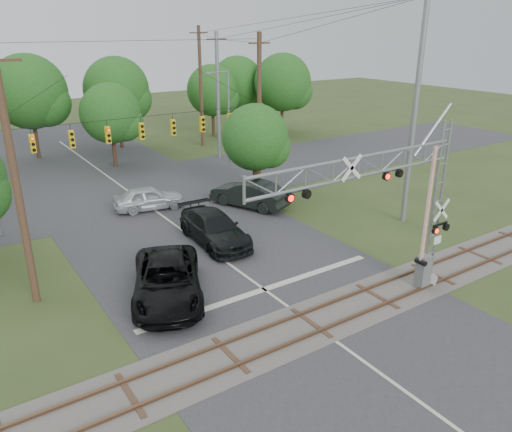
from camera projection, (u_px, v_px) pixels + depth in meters
ground at (343, 347)px, 19.66m from camera, size 160.00×160.00×0.00m
road_main at (218, 256)px, 27.43m from camera, size 14.00×90.00×0.02m
road_cross at (128, 191)px, 38.31m from camera, size 90.00×12.00×0.02m
railroad_track at (311, 323)px, 21.21m from camera, size 90.00×3.20×0.17m
crossing_gantry at (391, 201)px, 21.17m from camera, size 11.23×1.02×8.02m
traffic_signal_span at (154, 124)px, 33.65m from camera, size 19.34×0.36×11.50m
pickup_black at (167, 280)px, 22.94m from camera, size 5.43×7.26×1.83m
car_dark at (214, 228)px, 28.91m from camera, size 2.80×6.20×1.76m
sedan_silver at (149, 198)px, 34.27m from camera, size 4.99×2.65×1.62m
suv_dark at (249, 194)px, 34.71m from camera, size 4.09×5.92×1.85m
streetlight at (227, 115)px, 42.23m from camera, size 2.27×0.24×8.53m
utility_poles at (178, 110)px, 35.81m from camera, size 26.33×27.03×14.13m
treeline at (74, 99)px, 45.04m from camera, size 51.59×29.53×9.84m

